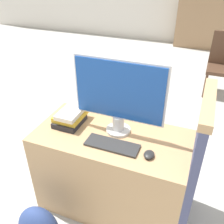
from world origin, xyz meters
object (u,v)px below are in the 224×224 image
Objects in this scene: monitor at (119,95)px; keyboard at (112,145)px; book_stack at (71,116)px; far_chair at (224,62)px; mouse at (149,155)px.

keyboard is (0.02, -0.18, -0.29)m from monitor.
keyboard is at bearing -20.01° from book_stack.
keyboard is at bearing -159.14° from far_chair.
keyboard is 1.38× the size of book_stack.
monitor is 0.34m from keyboard.
monitor reaches higher than book_stack.
monitor is at bearing -160.63° from far_chair.
book_stack is (-0.40, 0.15, 0.05)m from keyboard.
far_chair reaches higher than mouse.
book_stack is (-0.38, -0.03, -0.24)m from monitor.
far_chair is (0.47, 2.71, -0.25)m from mouse.
keyboard is 4.15× the size of mouse.
keyboard is at bearing 177.30° from mouse.
monitor is 2.44× the size of book_stack.
mouse is (0.26, -0.01, 0.01)m from keyboard.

